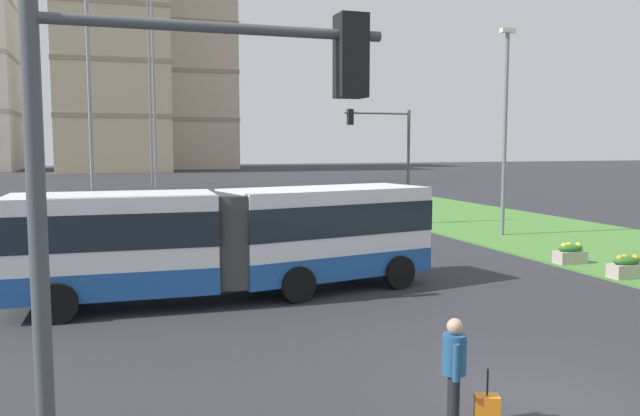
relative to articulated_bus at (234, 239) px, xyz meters
The scene contains 14 objects.
ground_plane 9.67m from the articulated_bus, 67.67° to the right, with size 260.00×260.00×0.00m, color #2D2D33.
articulated_bus is the anchor object (origin of this frame).
car_silver_hatch 14.42m from the articulated_bus, 99.68° to the left, with size 4.50×2.23×1.58m.
pedestrian_crossing 9.73m from the articulated_bus, 81.20° to the right, with size 0.36×0.54×1.74m.
rolling_suitcase 10.07m from the articulated_bus, 78.83° to the right, with size 0.43×0.36×0.97m.
flower_planter_2 12.38m from the articulated_bus, ahead, with size 1.10×0.56×0.74m.
flower_planter_3 12.30m from the articulated_bus, ahead, with size 1.10×0.56×0.74m.
traffic_light_near_left 12.33m from the articulated_bus, 103.41° to the right, with size 3.24×0.28×5.54m.
traffic_light_far_right 17.13m from the articulated_bus, 51.12° to the left, with size 3.68×0.28×6.08m.
streetlight_left 6.12m from the articulated_bus, 166.15° to the right, with size 0.70×0.28×9.41m.
streetlight_median 16.55m from the articulated_bus, 29.25° to the left, with size 0.70×0.28×9.52m.
apartment_tower_westcentre 92.95m from the articulated_bus, 91.44° to the left, with size 17.02×18.20×40.81m.
apartment_tower_centre 104.87m from the articulated_bus, 84.20° to the left, with size 16.73×17.49×41.13m.
transmission_pylon 53.33m from the articulated_bus, 92.06° to the left, with size 9.00×6.24×33.40m.
Camera 1 is at (-6.91, -8.94, 4.29)m, focal length 36.17 mm.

